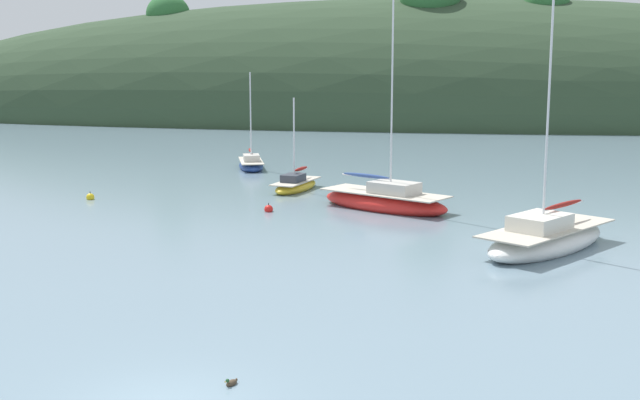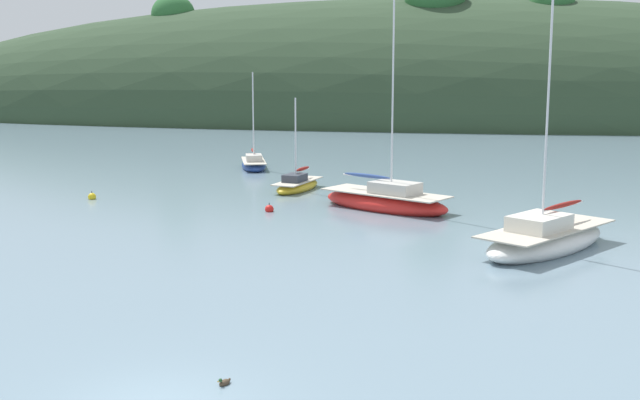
{
  "view_description": "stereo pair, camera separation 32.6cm",
  "coord_description": "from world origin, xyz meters",
  "px_view_note": "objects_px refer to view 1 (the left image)",
  "views": [
    {
      "loc": [
        6.32,
        -15.88,
        7.5
      ],
      "look_at": [
        0.0,
        20.0,
        1.2
      ],
      "focal_mm": 45.6,
      "sensor_mm": 36.0,
      "label": 1
    },
    {
      "loc": [
        6.64,
        -15.82,
        7.5
      ],
      "look_at": [
        0.0,
        20.0,
        1.2
      ],
      "focal_mm": 45.6,
      "sensor_mm": 36.0,
      "label": 2
    }
  ],
  "objects_px": {
    "sailboat_yellow_far": "(546,239)",
    "duck_straggler": "(231,383)",
    "sailboat_cream_ketch": "(296,185)",
    "sailboat_blue_center": "(385,201)",
    "mooring_buoy_outer": "(90,197)",
    "sailboat_white_near": "(251,164)",
    "mooring_buoy_inner": "(269,209)"
  },
  "relations": [
    {
      "from": "mooring_buoy_outer",
      "to": "sailboat_cream_ketch",
      "type": "bearing_deg",
      "value": 25.82
    },
    {
      "from": "duck_straggler",
      "to": "sailboat_blue_center",
      "type": "bearing_deg",
      "value": 86.6
    },
    {
      "from": "sailboat_yellow_far",
      "to": "duck_straggler",
      "type": "xyz_separation_m",
      "value": [
        -8.57,
        -15.42,
        -0.4
      ]
    },
    {
      "from": "sailboat_white_near",
      "to": "sailboat_cream_ketch",
      "type": "distance_m",
      "value": 10.06
    },
    {
      "from": "sailboat_blue_center",
      "to": "duck_straggler",
      "type": "distance_m",
      "value": 23.3
    },
    {
      "from": "mooring_buoy_inner",
      "to": "sailboat_white_near",
      "type": "bearing_deg",
      "value": 107.82
    },
    {
      "from": "sailboat_cream_ketch",
      "to": "sailboat_yellow_far",
      "type": "height_order",
      "value": "sailboat_yellow_far"
    },
    {
      "from": "sailboat_blue_center",
      "to": "mooring_buoy_outer",
      "type": "relative_size",
      "value": 19.99
    },
    {
      "from": "duck_straggler",
      "to": "mooring_buoy_outer",
      "type": "bearing_deg",
      "value": 122.18
    },
    {
      "from": "sailboat_blue_center",
      "to": "duck_straggler",
      "type": "bearing_deg",
      "value": -93.4
    },
    {
      "from": "sailboat_cream_ketch",
      "to": "mooring_buoy_inner",
      "type": "height_order",
      "value": "sailboat_cream_ketch"
    },
    {
      "from": "mooring_buoy_outer",
      "to": "sailboat_yellow_far",
      "type": "bearing_deg",
      "value": -18.89
    },
    {
      "from": "sailboat_white_near",
      "to": "sailboat_cream_ketch",
      "type": "xyz_separation_m",
      "value": [
        4.98,
        -8.74,
        -0.02
      ]
    },
    {
      "from": "sailboat_white_near",
      "to": "mooring_buoy_inner",
      "type": "xyz_separation_m",
      "value": [
        5.01,
        -15.58,
        -0.21
      ]
    },
    {
      "from": "sailboat_white_near",
      "to": "duck_straggler",
      "type": "xyz_separation_m",
      "value": [
        9.32,
        -37.16,
        -0.27
      ]
    },
    {
      "from": "sailboat_white_near",
      "to": "mooring_buoy_inner",
      "type": "relative_size",
      "value": 12.68
    },
    {
      "from": "sailboat_white_near",
      "to": "mooring_buoy_outer",
      "type": "xyz_separation_m",
      "value": [
        -5.4,
        -13.76,
        -0.21
      ]
    },
    {
      "from": "sailboat_blue_center",
      "to": "mooring_buoy_outer",
      "type": "xyz_separation_m",
      "value": [
        -16.1,
        0.14,
        -0.32
      ]
    },
    {
      "from": "sailboat_white_near",
      "to": "sailboat_yellow_far",
      "type": "height_order",
      "value": "sailboat_yellow_far"
    },
    {
      "from": "mooring_buoy_inner",
      "to": "mooring_buoy_outer",
      "type": "distance_m",
      "value": 10.57
    },
    {
      "from": "sailboat_white_near",
      "to": "mooring_buoy_inner",
      "type": "bearing_deg",
      "value": -72.18
    },
    {
      "from": "sailboat_yellow_far",
      "to": "mooring_buoy_inner",
      "type": "bearing_deg",
      "value": 154.48
    },
    {
      "from": "sailboat_cream_ketch",
      "to": "sailboat_yellow_far",
      "type": "relative_size",
      "value": 0.55
    },
    {
      "from": "mooring_buoy_inner",
      "to": "mooring_buoy_outer",
      "type": "height_order",
      "value": "same"
    },
    {
      "from": "sailboat_cream_ketch",
      "to": "sailboat_yellow_far",
      "type": "bearing_deg",
      "value": -45.18
    },
    {
      "from": "sailboat_white_near",
      "to": "sailboat_blue_center",
      "type": "distance_m",
      "value": 17.54
    },
    {
      "from": "mooring_buoy_outer",
      "to": "sailboat_white_near",
      "type": "bearing_deg",
      "value": 68.57
    },
    {
      "from": "sailboat_cream_ketch",
      "to": "sailboat_blue_center",
      "type": "relative_size",
      "value": 0.51
    },
    {
      "from": "sailboat_cream_ketch",
      "to": "mooring_buoy_inner",
      "type": "distance_m",
      "value": 6.85
    },
    {
      "from": "sailboat_yellow_far",
      "to": "mooring_buoy_outer",
      "type": "relative_size",
      "value": 18.74
    },
    {
      "from": "sailboat_cream_ketch",
      "to": "sailboat_blue_center",
      "type": "bearing_deg",
      "value": -42.07
    },
    {
      "from": "mooring_buoy_outer",
      "to": "duck_straggler",
      "type": "bearing_deg",
      "value": -57.82
    }
  ]
}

